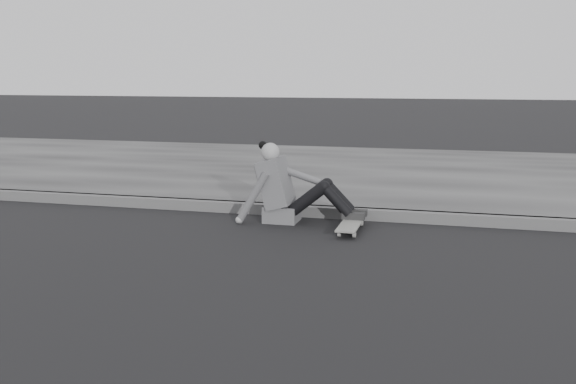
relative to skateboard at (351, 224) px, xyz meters
name	(u,v)px	position (x,y,z in m)	size (l,w,h in m)	color
ground	(339,297)	(0.23, -2.00, -0.07)	(80.00, 80.00, 0.00)	black
curb	(379,215)	(0.23, 0.58, -0.01)	(24.00, 0.16, 0.12)	#525252
sidewalk	(401,174)	(0.23, 3.60, -0.01)	(24.00, 6.00, 0.12)	#3E3E3E
skateboard	(351,224)	(0.00, 0.00, 0.00)	(0.20, 0.78, 0.09)	#9B9B96
seated_woman	(288,189)	(-0.73, 0.25, 0.29)	(1.38, 0.46, 0.88)	#57585A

